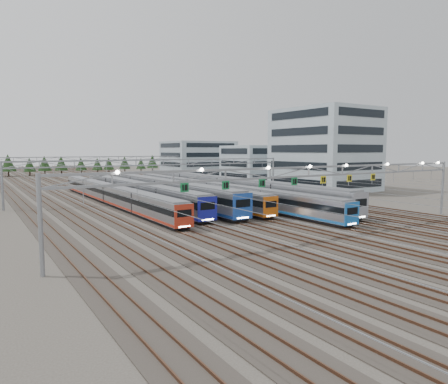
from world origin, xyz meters
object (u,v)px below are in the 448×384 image
train_f (224,187)px  depot_bldg_north (198,159)px  depot_bldg_mid (253,164)px  train_a (110,194)px  gantry_mid (163,167)px  train_e (212,191)px  train_b (135,191)px  train_d (167,188)px  depot_bldg_south (324,149)px  train_c (162,190)px  gantry_far (100,162)px  gantry_near (309,174)px

train_f → depot_bldg_north: bearing=65.8°
depot_bldg_mid → train_a: bearing=-152.3°
depot_bldg_mid → gantry_mid: bearing=-148.2°
train_e → gantry_mid: (-6.75, 7.61, 4.44)m
train_e → train_b: bearing=157.8°
train_d → gantry_mid: (-2.25, -3.11, 4.44)m
train_b → train_f: (18.00, -2.43, 0.17)m
train_d → depot_bldg_mid: bearing=29.9°
train_f → depot_bldg_south: 31.43m
train_e → depot_bldg_south: depot_bldg_south is taller
gantry_mid → depot_bldg_south: size_ratio=2.56×
train_b → depot_bldg_north: depot_bldg_north is taller
train_e → depot_bldg_north: bearing=63.3°
train_a → train_b: bearing=-1.1°
train_d → depot_bldg_south: 40.70m
train_c → gantry_far: size_ratio=0.92×
depot_bldg_mid → train_d: bearing=-150.1°
train_c → train_e: size_ratio=0.78×
gantry_near → depot_bldg_south: 55.98m
train_a → train_e: size_ratio=0.88×
train_b → train_c: size_ratio=1.03×
train_b → gantry_mid: 8.25m
train_e → depot_bldg_mid: (34.12, 32.94, 3.61)m
gantry_near → gantry_mid: 40.12m
gantry_mid → train_a: bearing=-169.8°
train_a → train_c: size_ratio=1.12×
train_b → depot_bldg_south: depot_bldg_south is taller
gantry_far → depot_bldg_south: 63.64m
train_a → gantry_far: 48.56m
gantry_near → depot_bldg_mid: depot_bldg_mid is taller
depot_bldg_mid → train_b: bearing=-150.0°
gantry_far → depot_bldg_north: bearing=11.0°
gantry_near → depot_bldg_south: depot_bldg_south is taller
gantry_near → gantry_far: bearing=90.0°
train_b → train_e: bearing=-22.2°
gantry_mid → gantry_near: bearing=-90.1°
train_d → depot_bldg_north: depot_bldg_north is taller
train_f → gantry_far: gantry_far is taller
gantry_far → train_a: bearing=-103.5°
train_f → gantry_near: size_ratio=1.20×
train_d → gantry_far: size_ratio=1.20×
depot_bldg_mid → depot_bldg_north: 27.13m
train_a → train_c: train_c is taller
gantry_mid → depot_bldg_north: depot_bldg_north is taller
train_a → train_f: train_f is taller
train_a → gantry_mid: bearing=10.2°
gantry_near → gantry_mid: gantry_near is taller
train_c → gantry_near: gantry_near is taller
depot_bldg_south → gantry_near: bearing=-138.3°
train_d → gantry_mid: bearing=-125.9°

